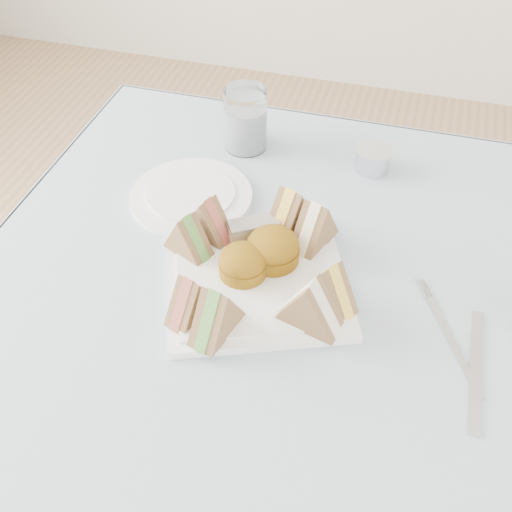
# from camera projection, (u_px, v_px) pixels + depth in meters

# --- Properties ---
(table) EXTENTS (0.90, 0.90, 0.74)m
(table) POSITION_uv_depth(u_px,v_px,m) (303.00, 468.00, 1.10)
(table) COLOR brown
(table) RESTS_ON floor
(tablecloth) EXTENTS (1.02, 1.02, 0.01)m
(tablecloth) POSITION_uv_depth(u_px,v_px,m) (317.00, 328.00, 0.84)
(tablecloth) COLOR #B5BFC8
(tablecloth) RESTS_ON table
(serving_plate) EXTENTS (0.32, 0.32, 0.01)m
(serving_plate) POSITION_uv_depth(u_px,v_px,m) (256.00, 279.00, 0.89)
(serving_plate) COLOR white
(serving_plate) RESTS_ON tablecloth
(sandwich_fl_a) EXTENTS (0.06, 0.08, 0.07)m
(sandwich_fl_a) POSITION_uv_depth(u_px,v_px,m) (190.00, 296.00, 0.82)
(sandwich_fl_a) COLOR #96674B
(sandwich_fl_a) RESTS_ON serving_plate
(sandwich_fl_b) EXTENTS (0.06, 0.09, 0.07)m
(sandwich_fl_b) POSITION_uv_depth(u_px,v_px,m) (216.00, 311.00, 0.79)
(sandwich_fl_b) COLOR #96674B
(sandwich_fl_b) RESTS_ON serving_plate
(sandwich_fr_a) EXTENTS (0.08, 0.07, 0.07)m
(sandwich_fr_a) POSITION_uv_depth(u_px,v_px,m) (330.00, 284.00, 0.83)
(sandwich_fr_a) COLOR #96674B
(sandwich_fr_a) RESTS_ON serving_plate
(sandwich_fr_b) EXTENTS (0.09, 0.06, 0.08)m
(sandwich_fr_b) POSITION_uv_depth(u_px,v_px,m) (311.00, 303.00, 0.80)
(sandwich_fr_b) COLOR #96674B
(sandwich_fr_b) RESTS_ON serving_plate
(sandwich_bl_a) EXTENTS (0.08, 0.06, 0.07)m
(sandwich_bl_a) POSITION_uv_depth(u_px,v_px,m) (188.00, 234.00, 0.90)
(sandwich_bl_a) COLOR #96674B
(sandwich_bl_a) RESTS_ON serving_plate
(sandwich_bl_b) EXTENTS (0.08, 0.06, 0.07)m
(sandwich_bl_b) POSITION_uv_depth(u_px,v_px,m) (209.00, 218.00, 0.93)
(sandwich_bl_b) COLOR #96674B
(sandwich_bl_b) RESTS_ON serving_plate
(sandwich_br_a) EXTENTS (0.06, 0.09, 0.07)m
(sandwich_br_a) POSITION_uv_depth(u_px,v_px,m) (315.00, 223.00, 0.91)
(sandwich_br_a) COLOR #96674B
(sandwich_br_a) RESTS_ON serving_plate
(sandwich_br_b) EXTENTS (0.07, 0.09, 0.08)m
(sandwich_br_b) POSITION_uv_depth(u_px,v_px,m) (290.00, 210.00, 0.93)
(sandwich_br_b) COLOR #96674B
(sandwich_br_b) RESTS_ON serving_plate
(scone_left) EXTENTS (0.08, 0.08, 0.05)m
(scone_left) POSITION_uv_depth(u_px,v_px,m) (243.00, 263.00, 0.87)
(scone_left) COLOR #8B6011
(scone_left) RESTS_ON serving_plate
(scone_right) EXTENTS (0.11, 0.11, 0.05)m
(scone_right) POSITION_uv_depth(u_px,v_px,m) (273.00, 248.00, 0.89)
(scone_right) COLOR #8B6011
(scone_right) RESTS_ON serving_plate
(pastry_slice) EXTENTS (0.08, 0.06, 0.03)m
(pastry_slice) POSITION_uv_depth(u_px,v_px,m) (254.00, 231.00, 0.93)
(pastry_slice) COLOR #C5B096
(pastry_slice) RESTS_ON serving_plate
(side_plate) EXTENTS (0.23, 0.23, 0.01)m
(side_plate) POSITION_uv_depth(u_px,v_px,m) (191.00, 197.00, 1.03)
(side_plate) COLOR white
(side_plate) RESTS_ON tablecloth
(water_glass) EXTENTS (0.10, 0.10, 0.11)m
(water_glass) POSITION_uv_depth(u_px,v_px,m) (245.00, 119.00, 1.10)
(water_glass) COLOR white
(water_glass) RESTS_ON tablecloth
(tea_strainer) EXTENTS (0.07, 0.07, 0.04)m
(tea_strainer) POSITION_uv_depth(u_px,v_px,m) (373.00, 161.00, 1.07)
(tea_strainer) COLOR silver
(tea_strainer) RESTS_ON tablecloth
(knife) EXTENTS (0.02, 0.19, 0.00)m
(knife) POSITION_uv_depth(u_px,v_px,m) (476.00, 369.00, 0.79)
(knife) COLOR silver
(knife) RESTS_ON tablecloth
(fork) EXTENTS (0.08, 0.15, 0.00)m
(fork) POSITION_uv_depth(u_px,v_px,m) (454.00, 346.00, 0.81)
(fork) COLOR silver
(fork) RESTS_ON tablecloth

